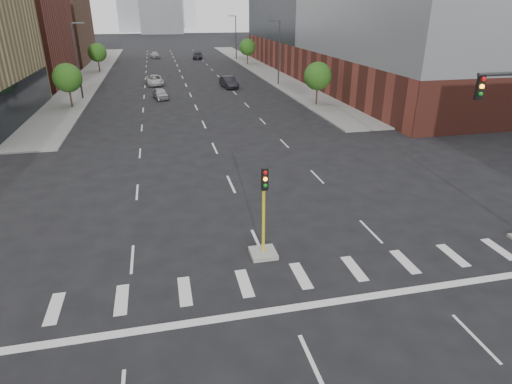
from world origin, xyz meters
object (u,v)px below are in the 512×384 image
object	(u,v)px
median_traffic_signal	(264,237)
car_distant	(155,55)
car_near_left	(160,94)
car_far_left	(155,80)
car_deep_right	(198,56)
car_mid_right	(229,82)

from	to	relation	value
median_traffic_signal	car_distant	xyz separation A→B (m)	(-4.18, 87.65, -0.22)
car_distant	median_traffic_signal	bearing A→B (deg)	-96.99
car_near_left	car_far_left	distance (m)	11.01
car_near_left	car_distant	size ratio (longest dim) A/B	0.87
car_near_left	car_deep_right	size ratio (longest dim) A/B	0.75
car_distant	car_far_left	bearing A→B (deg)	-100.21
car_mid_right	car_distant	world-z (taller)	car_mid_right
car_deep_right	car_mid_right	bearing A→B (deg)	-82.05
car_mid_right	car_far_left	distance (m)	11.46
car_near_left	car_mid_right	world-z (taller)	car_mid_right
median_traffic_signal	car_far_left	distance (m)	50.36
car_near_left	car_mid_right	size ratio (longest dim) A/B	0.81
median_traffic_signal	car_distant	bearing A→B (deg)	92.73
car_mid_right	car_far_left	size ratio (longest dim) A/B	0.95
car_near_left	car_mid_right	bearing A→B (deg)	22.32
median_traffic_signal	car_deep_right	bearing A→B (deg)	86.44
median_traffic_signal	car_mid_right	world-z (taller)	median_traffic_signal
median_traffic_signal	car_mid_right	bearing A→B (deg)	82.58
median_traffic_signal	car_near_left	world-z (taller)	median_traffic_signal
car_far_left	car_distant	xyz separation A→B (m)	(0.32, 37.49, 0.05)
car_near_left	car_distant	distance (m)	48.48
median_traffic_signal	car_far_left	size ratio (longest dim) A/B	0.87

